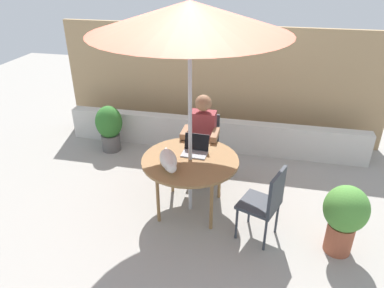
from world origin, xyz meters
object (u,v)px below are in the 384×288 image
Objects in this scene: person_seated at (202,134)px; potted_plant_by_chair at (109,126)px; patio_umbrella at (190,17)px; chair_occupied at (204,140)px; potted_plant_near_fence at (345,215)px; patio_table at (190,163)px; chair_empty at (267,200)px; laptop at (196,148)px; cat at (169,161)px.

person_seated is 1.71m from potted_plant_by_chair.
person_seated is (0.00, 0.75, -1.62)m from patio_umbrella.
potted_plant_near_fence is at bearing -36.58° from chair_occupied.
patio_umbrella is 3.23× the size of potted_plant_by_chair.
chair_occupied is 0.72× the size of person_seated.
potted_plant_by_chair is (-1.62, 1.25, -0.25)m from patio_table.
chair_empty is (0.92, -0.35, -1.79)m from patio_umbrella.
potted_plant_near_fence is at bearing -17.95° from laptop.
potted_plant_near_fence is 1.05× the size of potted_plant_by_chair.
chair_occupied is at bearing -12.15° from potted_plant_by_chair.
patio_umbrella is at bearing -99.35° from laptop.
potted_plant_near_fence reaches higher than patio_table.
patio_umbrella is 2.77× the size of chair_occupied.
laptop is (0.03, -0.73, 0.26)m from chair_occupied.
patio_umbrella is at bearing 48.43° from cat.
person_seated is (-0.92, 1.10, 0.17)m from chair_empty.
cat is 0.76× the size of potted_plant_near_fence.
patio_umbrella is 2.01× the size of person_seated.
patio_umbrella is at bearing -90.00° from chair_occupied.
patio_table is at bearing 167.87° from potted_plant_near_fence.
person_seated is at bearing 90.00° from patio_umbrella.
patio_umbrella reaches higher than patio_table.
person_seated is at bearing 90.00° from patio_table.
person_seated reaches higher than laptop.
person_seated is at bearing -90.00° from chair_occupied.
potted_plant_by_chair is (-3.33, 1.62, -0.05)m from potted_plant_near_fence.
patio_table is 1.65m from patio_umbrella.
person_seated reaches higher than potted_plant_by_chair.
patio_table is at bearing -90.00° from chair_occupied.
potted_plant_by_chair reaches higher than patio_table.
chair_occupied is at bearing 90.00° from person_seated.
laptop is (-0.89, 0.53, 0.26)m from chair_empty.
potted_plant_near_fence is (1.92, -0.14, -0.33)m from cat.
laptop is at bearing 80.65° from patio_umbrella.
patio_table is 1.29× the size of chair_empty.
chair_empty is 1.07m from laptop.
chair_empty is 0.72× the size of person_seated.
chair_occupied reaches higher than potted_plant_near_fence.
patio_table is 2.06m from potted_plant_by_chair.
cat reaches higher than chair_occupied.
potted_plant_near_fence is at bearing -12.13° from patio_umbrella.
chair_empty is (0.92, -1.25, 0.00)m from chair_occupied.
person_seated reaches higher than chair_empty.
patio_umbrella is 2.79m from potted_plant_by_chair.
laptop is (0.03, 0.18, -1.53)m from patio_umbrella.
chair_occupied is at bearing 126.26° from chair_empty.
potted_plant_near_fence is (1.69, -0.55, -0.31)m from laptop.
chair_empty is at bearing -32.28° from potted_plant_by_chair.
chair_occupied is 1.18m from cat.
potted_plant_by_chair is (-1.62, 1.25, -1.90)m from patio_umbrella.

